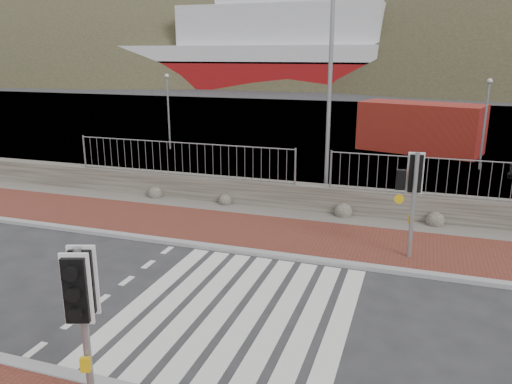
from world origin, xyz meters
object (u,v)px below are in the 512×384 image
(ferry, at_px, (242,52))
(shipping_container, at_px, (420,127))
(traffic_signal_far, at_px, (413,183))
(streetlight, at_px, (334,73))
(traffic_signal_near, at_px, (82,299))

(ferry, distance_m, shipping_container, 55.91)
(traffic_signal_far, distance_m, streetlight, 5.64)
(traffic_signal_far, bearing_deg, ferry, -74.28)
(traffic_signal_near, height_order, traffic_signal_far, traffic_signal_far)
(ferry, relative_size, streetlight, 6.17)
(ferry, bearing_deg, shipping_container, -59.98)
(shipping_container, bearing_deg, streetlight, -87.70)
(traffic_signal_near, distance_m, traffic_signal_far, 8.68)
(streetlight, bearing_deg, traffic_signal_near, -114.95)
(traffic_signal_near, relative_size, shipping_container, 0.43)
(ferry, height_order, traffic_signal_near, ferry)
(traffic_signal_near, xyz_separation_m, streetlight, (1.30, 11.83, 2.59))
(traffic_signal_far, height_order, streetlight, streetlight)
(ferry, bearing_deg, traffic_signal_near, -71.63)
(shipping_container, bearing_deg, traffic_signal_near, -83.89)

